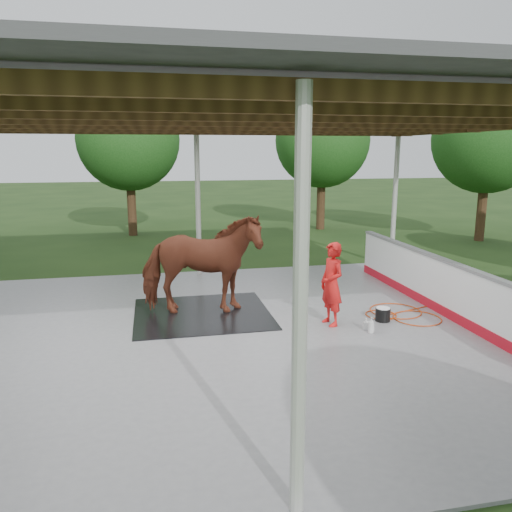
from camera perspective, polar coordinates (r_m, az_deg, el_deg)
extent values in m
plane|color=#1E3814|center=(9.35, -3.64, -9.14)|extent=(100.00, 100.00, 0.00)
cube|color=slate|center=(9.34, -3.64, -9.00)|extent=(12.00, 10.00, 0.05)
cylinder|color=beige|center=(4.35, 5.04, -6.61)|extent=(0.14, 0.14, 3.85)
cylinder|color=beige|center=(13.47, -6.65, 5.95)|extent=(0.14, 0.14, 3.85)
cylinder|color=beige|center=(15.09, 15.57, 6.23)|extent=(0.14, 0.14, 3.85)
cube|color=brown|center=(4.35, 4.71, 18.43)|extent=(12.00, 0.10, 0.18)
cube|color=brown|center=(5.79, 0.32, 16.82)|extent=(12.00, 0.10, 0.18)
cube|color=brown|center=(7.26, -2.27, 15.81)|extent=(12.00, 0.10, 0.18)
cube|color=brown|center=(8.74, -3.98, 15.13)|extent=(12.00, 0.10, 0.18)
cube|color=brown|center=(10.23, -5.18, 14.64)|extent=(12.00, 0.10, 0.18)
cube|color=brown|center=(11.72, -6.07, 14.26)|extent=(12.00, 0.10, 0.18)
cube|color=brown|center=(13.21, -6.76, 13.97)|extent=(12.00, 0.10, 0.18)
cube|color=#38383A|center=(8.76, -4.00, 16.44)|extent=(12.60, 10.60, 0.10)
cube|color=red|center=(10.90, 21.16, -6.03)|extent=(0.14, 8.00, 0.20)
cube|color=white|center=(10.76, 21.38, -3.49)|extent=(0.12, 8.00, 1.00)
cube|color=slate|center=(10.64, 21.59, -0.78)|extent=(0.16, 8.00, 0.06)
cylinder|color=#382314|center=(20.78, -14.01, 5.32)|extent=(0.36, 0.36, 2.20)
sphere|color=#194714|center=(20.66, -14.39, 12.77)|extent=(4.00, 4.00, 4.00)
cylinder|color=#382314|center=(21.98, 7.41, 5.92)|extent=(0.36, 0.36, 2.20)
sphere|color=#194714|center=(21.87, 7.61, 12.97)|extent=(4.00, 4.00, 4.00)
cylinder|color=#382314|center=(20.77, 24.36, 4.61)|extent=(0.36, 0.36, 2.20)
sphere|color=#194714|center=(20.65, 25.01, 12.05)|extent=(4.00, 4.00, 4.00)
cube|color=black|center=(10.45, -6.16, -6.54)|extent=(2.75, 2.58, 0.02)
imported|color=brown|center=(10.17, -6.29, -0.97)|extent=(2.55, 1.37, 2.06)
imported|color=red|center=(9.67, 8.65, -3.19)|extent=(0.51, 0.66, 1.62)
cylinder|color=black|center=(10.26, 14.29, -6.51)|extent=(0.29, 0.29, 0.26)
cylinder|color=white|center=(10.22, 14.32, -5.82)|extent=(0.27, 0.27, 0.03)
imported|color=silver|center=(9.54, 13.04, -7.71)|extent=(0.14, 0.14, 0.30)
imported|color=#338CD8|center=(9.73, 12.44, -7.57)|extent=(0.12, 0.12, 0.22)
torus|color=#B53A0C|center=(10.95, 15.65, -6.05)|extent=(1.07, 1.07, 0.02)
torus|color=#B53A0C|center=(10.61, 17.93, -6.78)|extent=(0.96, 0.96, 0.02)
torus|color=#B53A0C|center=(10.62, 14.09, -6.52)|extent=(0.63, 0.63, 0.02)
cylinder|color=#B53A0C|center=(11.14, 17.42, -5.85)|extent=(1.44, 0.49, 0.02)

